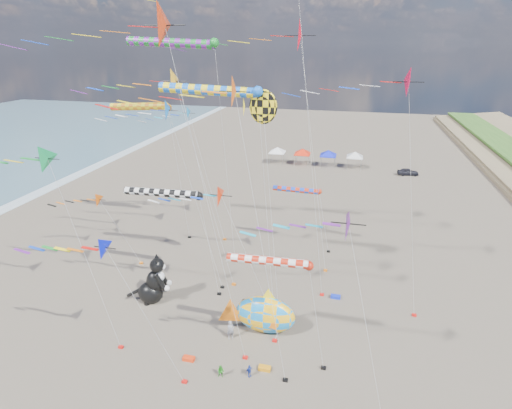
{
  "coord_description": "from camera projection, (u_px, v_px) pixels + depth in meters",
  "views": [
    {
      "loc": [
        8.13,
        -16.02,
        22.38
      ],
      "look_at": [
        1.32,
        12.0,
        10.69
      ],
      "focal_mm": 28.0,
      "sensor_mm": 36.0,
      "label": 1
    }
  ],
  "objects": [
    {
      "name": "delta_kite_6",
      "position": [
        293.0,
        37.0,
        34.51
      ],
      "size": [
        15.81,
        3.15,
        24.67
      ],
      "color": "#FA081E",
      "rests_on": "ground"
    },
    {
      "name": "kite_bag_0",
      "position": [
        265.0,
        368.0,
        29.38
      ],
      "size": [
        0.9,
        0.44,
        0.3
      ],
      "primitive_type": "cube",
      "color": "orange",
      "rests_on": "ground"
    },
    {
      "name": "windsock_2",
      "position": [
        299.0,
        191.0,
        44.08
      ],
      "size": [
        6.84,
        0.63,
        7.63
      ],
      "color": "red",
      "rests_on": "ground"
    },
    {
      "name": "person_adult",
      "position": [
        231.0,
        330.0,
        32.27
      ],
      "size": [
        0.72,
        0.66,
        1.66
      ],
      "primitive_type": "imported",
      "rotation": [
        0.0,
        0.0,
        0.57
      ],
      "color": "gray",
      "rests_on": "ground"
    },
    {
      "name": "kite_bag_3",
      "position": [
        247.0,
        302.0,
        36.87
      ],
      "size": [
        0.9,
        0.44,
        0.3
      ],
      "primitive_type": "cube",
      "color": "black",
      "rests_on": "ground"
    },
    {
      "name": "parked_car",
      "position": [
        408.0,
        172.0,
        72.54
      ],
      "size": [
        3.86,
        1.99,
        1.26
      ],
      "primitive_type": "imported",
      "rotation": [
        0.0,
        0.0,
        1.71
      ],
      "color": "#26262D",
      "rests_on": "ground"
    },
    {
      "name": "delta_kite_3",
      "position": [
        22.0,
        166.0,
        27.27
      ],
      "size": [
        13.3,
        2.21,
        15.99
      ],
      "color": "#119149",
      "rests_on": "ground"
    },
    {
      "name": "cat_inflatable",
      "position": [
        152.0,
        279.0,
        36.37
      ],
      "size": [
        3.86,
        2.54,
        4.79
      ],
      "primitive_type": null,
      "rotation": [
        0.0,
        0.0,
        0.23
      ],
      "color": "black",
      "rests_on": "ground"
    },
    {
      "name": "windsock_0",
      "position": [
        175.0,
        44.0,
        37.14
      ],
      "size": [
        10.26,
        0.87,
        22.83
      ],
      "color": "#177F27",
      "rests_on": "ground"
    },
    {
      "name": "delta_kite_4",
      "position": [
        164.0,
        85.0,
        33.82
      ],
      "size": [
        14.57,
        2.4,
        20.62
      ],
      "color": "yellow",
      "rests_on": "ground"
    },
    {
      "name": "windsock_5",
      "position": [
        272.0,
        262.0,
        27.19
      ],
      "size": [
        7.41,
        0.65,
        8.91
      ],
      "color": "red",
      "rests_on": "ground"
    },
    {
      "name": "child_green",
      "position": [
        221.0,
        371.0,
        28.61
      ],
      "size": [
        0.52,
        0.41,
        1.03
      ],
      "primitive_type": "imported",
      "rotation": [
        0.0,
        0.0,
        0.04
      ],
      "color": "#22901C",
      "rests_on": "ground"
    },
    {
      "name": "delta_kite_8",
      "position": [
        158.0,
        114.0,
        34.13
      ],
      "size": [
        11.39,
        2.04,
        18.09
      ],
      "color": "blue",
      "rests_on": "ground"
    },
    {
      "name": "fish_inflatable",
      "position": [
        265.0,
        314.0,
        32.7
      ],
      "size": [
        6.69,
        2.89,
        4.26
      ],
      "color": "#1688D9",
      "rests_on": "ground"
    },
    {
      "name": "delta_kite_10",
      "position": [
        109.0,
        248.0,
        25.44
      ],
      "size": [
        9.75,
        1.68,
        11.5
      ],
      "color": "#0713D5",
      "rests_on": "ground"
    },
    {
      "name": "windsock_3",
      "position": [
        214.0,
        91.0,
        30.83
      ],
      "size": [
        9.54,
        0.83,
        19.41
      ],
      "color": "blue",
      "rests_on": "ground"
    },
    {
      "name": "kite_bag_2",
      "position": [
        336.0,
        297.0,
        37.65
      ],
      "size": [
        0.9,
        0.44,
        0.3
      ],
      "primitive_type": "cube",
      "color": "#142BD1",
      "rests_on": "ground"
    },
    {
      "name": "delta_kite_1",
      "position": [
        166.0,
        29.0,
        22.77
      ],
      "size": [
        14.25,
        2.78,
        24.79
      ],
      "color": "red",
      "rests_on": "ground"
    },
    {
      "name": "windsock_4",
      "position": [
        165.0,
        194.0,
        35.52
      ],
      "size": [
        8.94,
        0.75,
        10.36
      ],
      "color": "black",
      "rests_on": "ground"
    },
    {
      "name": "child_blue",
      "position": [
        249.0,
        371.0,
        28.65
      ],
      "size": [
        0.58,
        0.62,
        1.02
      ],
      "primitive_type": "imported",
      "rotation": [
        0.0,
        0.0,
        0.88
      ],
      "color": "navy",
      "rests_on": "ground"
    },
    {
      "name": "delta_kite_7",
      "position": [
        358.0,
        231.0,
        20.4
      ],
      "size": [
        7.8,
        2.01,
        14.75
      ],
      "color": "#6F1A93",
      "rests_on": "ground"
    },
    {
      "name": "kite_bag_1",
      "position": [
        189.0,
        359.0,
        30.27
      ],
      "size": [
        0.9,
        0.44,
        0.3
      ],
      "primitive_type": "cube",
      "color": "red",
      "rests_on": "ground"
    },
    {
      "name": "windsock_1",
      "position": [
        142.0,
        107.0,
        44.46
      ],
      "size": [
        8.72,
        0.87,
        16.23
      ],
      "color": "orange",
      "rests_on": "ground"
    },
    {
      "name": "delta_kite_11",
      "position": [
        175.0,
        117.0,
        44.53
      ],
      "size": [
        10.36,
        1.74,
        15.94
      ],
      "color": "#1E86CB",
      "rests_on": "ground"
    },
    {
      "name": "angelfish_kite",
      "position": [
        261.0,
        109.0,
        30.61
      ],
      "size": [
        3.74,
        3.02,
        19.16
      ],
      "color": "yellow",
      "rests_on": "ground"
    },
    {
      "name": "delta_kite_0",
      "position": [
        90.0,
        203.0,
        42.22
      ],
      "size": [
        10.23,
        1.75,
        7.91
      ],
      "color": "#D9540C",
      "rests_on": "ground"
    },
    {
      "name": "tent_row",
      "position": [
        315.0,
        150.0,
        77.13
      ],
      "size": [
        19.2,
        4.2,
        3.8
      ],
      "color": "white",
      "rests_on": "ground"
    },
    {
      "name": "delta_kite_2",
      "position": [
        388.0,
        85.0,
        28.87
      ],
      "size": [
        12.4,
        2.42,
        21.06
      ],
      "color": "#ED0637",
      "rests_on": "ground"
    },
    {
      "name": "delta_kite_12",
      "position": [
        224.0,
        202.0,
        30.82
      ],
      "size": [
        9.87,
        2.05,
        12.3
      ],
      "color": "red",
      "rests_on": "ground"
    },
    {
      "name": "delta_kite_9",
      "position": [
        219.0,
        100.0,
        22.07
      ],
      "size": [
        11.67,
        2.08,
        20.89
      ],
      "color": "#E85A15",
      "rests_on": "ground"
    }
  ]
}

